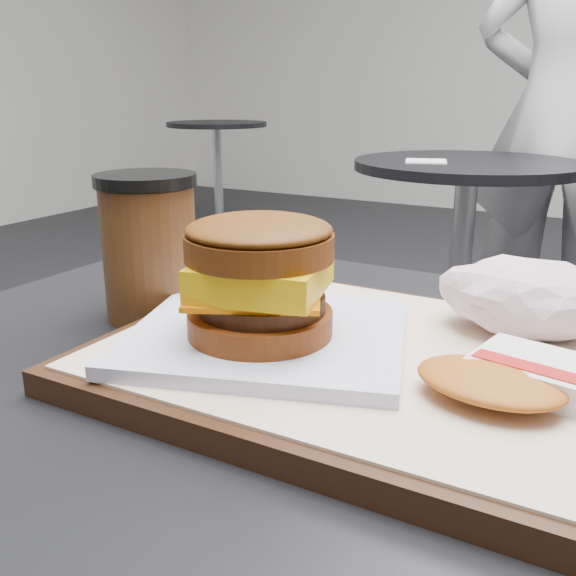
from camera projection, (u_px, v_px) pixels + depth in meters
The scene contains 9 objects.
serving_tray at pixel (378, 364), 0.44m from camera, with size 0.38×0.28×0.02m.
breakfast_sandwich at pixel (262, 292), 0.44m from camera, with size 0.23×0.22×0.09m.
hash_brown at pixel (524, 379), 0.37m from camera, with size 0.13×0.10×0.02m.
crumpled_wrapper at pixel (525, 296), 0.47m from camera, with size 0.12×0.10×0.05m, color white, non-canonical shape.
coffee_cup at pixel (150, 247), 0.55m from camera, with size 0.09×0.09×0.12m.
neighbor_table at pixel (463, 224), 2.03m from camera, with size 0.70×0.70×0.75m.
napkin at pixel (426, 161), 1.93m from camera, with size 0.12×0.12×0.00m, color white.
patron at pixel (564, 112), 2.24m from camera, with size 0.64×0.42×1.76m, color silver.
bg_table_mid at pixel (217, 151), 4.27m from camera, with size 0.66×0.66×0.75m.
Camera 1 is at (0.14, -0.36, 0.96)m, focal length 40.00 mm.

